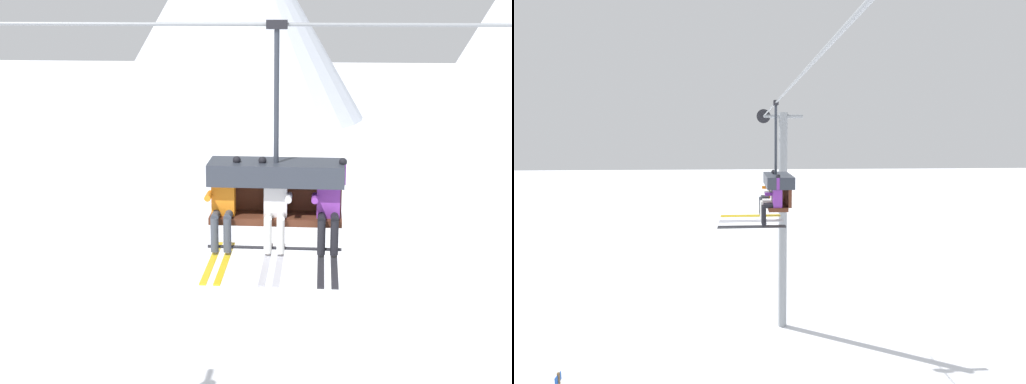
# 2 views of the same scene
# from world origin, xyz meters

# --- Properties ---
(mountain_peak_west) EXTENTS (20.35, 20.35, 17.21)m
(mountain_peak_west) POSITION_xyz_m (-7.36, 49.88, 8.60)
(mountain_peak_west) COLOR silver
(mountain_peak_west) RESTS_ON ground_plane
(lift_cable) EXTENTS (17.64, 0.05, 0.05)m
(lift_cable) POSITION_xyz_m (0.87, -0.80, 8.98)
(lift_cable) COLOR gray
(chairlift_chair) EXTENTS (1.88, 0.74, 3.07)m
(chairlift_chair) POSITION_xyz_m (-1.07, -0.73, 6.84)
(chairlift_chair) COLOR #512819
(skier_orange) EXTENTS (0.48, 1.70, 1.34)m
(skier_orange) POSITION_xyz_m (-1.80, -0.94, 6.55)
(skier_orange) COLOR orange
(skier_white) EXTENTS (0.48, 1.70, 1.34)m
(skier_white) POSITION_xyz_m (-1.07, -0.94, 6.55)
(skier_white) COLOR silver
(skier_purple) EXTENTS (0.48, 1.70, 1.34)m
(skier_purple) POSITION_xyz_m (-0.34, -0.94, 6.55)
(skier_purple) COLOR purple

